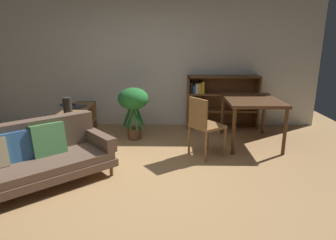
# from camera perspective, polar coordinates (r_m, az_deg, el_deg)

# --- Properties ---
(ground_plane) EXTENTS (8.16, 8.16, 0.00)m
(ground_plane) POSITION_cam_1_polar(r_m,az_deg,el_deg) (3.84, -5.49, -11.91)
(ground_plane) COLOR tan
(back_wall_panel) EXTENTS (6.80, 0.10, 2.70)m
(back_wall_panel) POSITION_cam_1_polar(r_m,az_deg,el_deg) (6.12, -2.98, 11.48)
(back_wall_panel) COLOR silver
(back_wall_panel) RESTS_ON ground_plane
(fabric_couch) EXTENTS (1.84, 1.76, 0.77)m
(fabric_couch) POSITION_cam_1_polar(r_m,az_deg,el_deg) (4.00, -24.59, -6.34)
(fabric_couch) COLOR brown
(fabric_couch) RESTS_ON ground_plane
(media_console) EXTENTS (0.38, 1.35, 0.57)m
(media_console) POSITION_cam_1_polar(r_m,az_deg,el_deg) (5.55, -17.44, -0.89)
(media_console) COLOR olive
(media_console) RESTS_ON ground_plane
(open_laptop) EXTENTS (0.43, 0.35, 0.07)m
(open_laptop) POSITION_cam_1_polar(r_m,az_deg,el_deg) (5.63, -17.83, 2.61)
(open_laptop) COLOR #333338
(open_laptop) RESTS_ON media_console
(desk_speaker) EXTENTS (0.14, 0.14, 0.28)m
(desk_speaker) POSITION_cam_1_polar(r_m,az_deg,el_deg) (5.09, -19.07, 2.63)
(desk_speaker) COLOR #2D2823
(desk_speaker) RESTS_ON media_console
(potted_floor_plant) EXTENTS (0.55, 0.55, 0.95)m
(potted_floor_plant) POSITION_cam_1_polar(r_m,az_deg,el_deg) (5.25, -6.80, 3.43)
(potted_floor_plant) COLOR brown
(potted_floor_plant) RESTS_ON ground_plane
(dining_table) EXTENTS (0.90, 1.20, 0.80)m
(dining_table) POSITION_cam_1_polar(r_m,az_deg,el_deg) (5.19, 16.07, 3.14)
(dining_table) COLOR #56351E
(dining_table) RESTS_ON ground_plane
(dining_chair_near) EXTENTS (0.60, 0.60, 0.93)m
(dining_chair_near) POSITION_cam_1_polar(r_m,az_deg,el_deg) (4.47, 7.02, -0.68)
(dining_chair_near) COLOR olive
(dining_chair_near) RESTS_ON ground_plane
(bookshelf) EXTENTS (1.45, 0.33, 1.08)m
(bookshelf) POSITION_cam_1_polar(r_m,az_deg,el_deg) (6.10, 9.62, 3.54)
(bookshelf) COLOR brown
(bookshelf) RESTS_ON ground_plane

